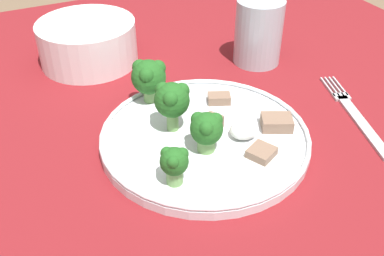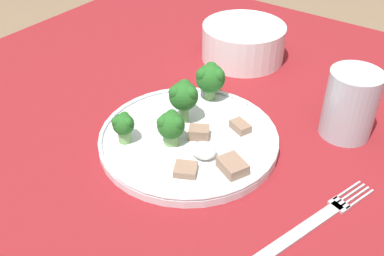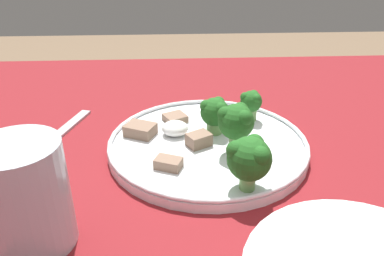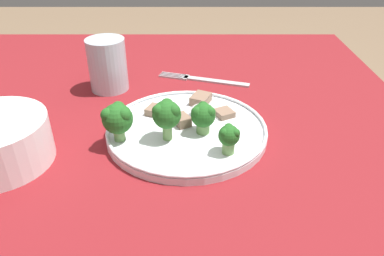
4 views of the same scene
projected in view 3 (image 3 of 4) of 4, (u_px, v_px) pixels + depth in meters
table at (211, 248)px, 0.50m from camera, size 1.09×1.00×0.76m
dinner_plate at (210, 144)px, 0.51m from camera, size 0.27×0.27×0.02m
fork at (52, 140)px, 0.53m from camera, size 0.08×0.20×0.00m
drinking_glass at (27, 202)px, 0.34m from camera, size 0.08×0.08×0.11m
broccoli_floret_near_rim_left at (251, 102)px, 0.55m from camera, size 0.03×0.03×0.05m
broccoli_floret_center_left at (236, 121)px, 0.46m from camera, size 0.05×0.05×0.07m
broccoli_floret_back_left at (215, 112)px, 0.52m from camera, size 0.04×0.04×0.05m
broccoli_floret_front_left at (249, 158)px, 0.40m from camera, size 0.05×0.05×0.06m
meat_slice_front_slice at (140, 130)px, 0.52m from camera, size 0.05×0.04×0.02m
meat_slice_middle_slice at (199, 140)px, 0.49m from camera, size 0.04×0.03×0.02m
meat_slice_rear_slice at (175, 118)px, 0.56m from camera, size 0.04×0.04×0.01m
meat_slice_edge_slice at (168, 163)px, 0.45m from camera, size 0.04×0.03×0.01m
sauce_dollop at (175, 128)px, 0.52m from camera, size 0.04×0.03×0.02m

